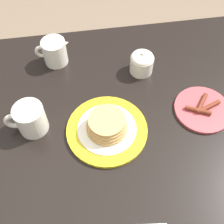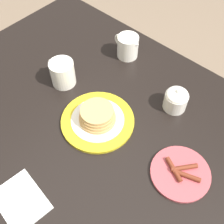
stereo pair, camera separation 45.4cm
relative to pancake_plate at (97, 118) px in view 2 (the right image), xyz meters
The scene contains 8 objects.
ground_plane 0.77m from the pancake_plate, 100.16° to the left, with size 8.00×8.00×0.00m, color #7A6651.
dining_table 0.14m from the pancake_plate, 100.16° to the left, with size 1.34×1.06×0.74m.
pancake_plate is the anchor object (origin of this frame).
side_plate_bacon 0.32m from the pancake_plate, behind, with size 0.18×0.18×0.02m.
coffee_mug 0.23m from the pancake_plate, 11.94° to the right, with size 0.12×0.09×0.10m.
creamer_pitcher 0.35m from the pancake_plate, 66.57° to the right, with size 0.13×0.08×0.10m.
sugar_bowl 0.28m from the pancake_plate, 124.24° to the right, with size 0.08×0.08×0.09m.
napkin 0.34m from the pancake_plate, 94.53° to the left, with size 0.17×0.13×0.01m.
Camera 2 is at (-0.39, 0.31, 1.53)m, focal length 45.00 mm.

